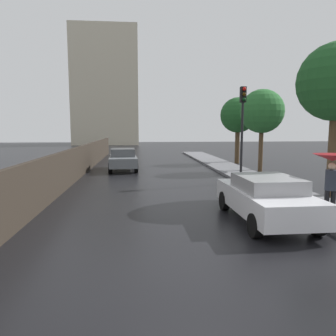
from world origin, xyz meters
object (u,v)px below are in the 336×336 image
car_white_mid_road (265,197)px  street_tree_near (238,116)px  pedestrian_with_umbrella_near (332,167)px  street_tree_far (262,112)px  car_grey_near_kerb (123,159)px  traffic_light (243,117)px

car_white_mid_road → street_tree_near: bearing=74.8°
pedestrian_with_umbrella_near → street_tree_far: (2.09, 10.81, 2.16)m
car_white_mid_road → pedestrian_with_umbrella_near: 2.14m
pedestrian_with_umbrella_near → street_tree_far: size_ratio=0.36×
car_grey_near_kerb → street_tree_near: street_tree_near is taller
street_tree_far → car_white_mid_road: bearing=-110.7°
car_grey_near_kerb → street_tree_near: 9.91m
car_white_mid_road → street_tree_near: street_tree_near is taller
pedestrian_with_umbrella_near → traffic_light: bearing=106.0°
car_grey_near_kerb → street_tree_far: 9.38m
car_white_mid_road → car_grey_near_kerb: bearing=110.6°
car_grey_near_kerb → car_white_mid_road: bearing=107.9°
car_white_mid_road → street_tree_far: 11.81m
pedestrian_with_umbrella_near → street_tree_near: bearing=93.3°
traffic_light → car_grey_near_kerb: bearing=136.6°
street_tree_far → street_tree_near: bearing=89.7°
pedestrian_with_umbrella_near → street_tree_near: street_tree_near is taller
pedestrian_with_umbrella_near → street_tree_near: 16.02m
car_white_mid_road → street_tree_near: size_ratio=0.82×
traffic_light → street_tree_far: (2.67, 4.29, 0.48)m
car_white_mid_road → pedestrian_with_umbrella_near: (1.93, -0.13, 0.91)m
car_white_mid_road → traffic_light: traffic_light is taller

